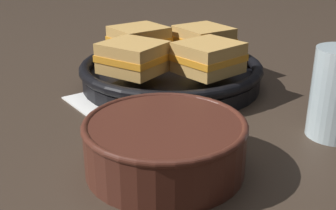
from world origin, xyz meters
The scene contains 9 objects.
ground_plane centered at (0.00, 0.00, 0.00)m, with size 4.00×4.00×0.00m, color #382B21.
napkin centered at (-0.05, 0.01, 0.00)m, with size 0.21×0.18×0.00m.
soup_bowl centered at (0.11, -0.08, 0.03)m, with size 0.18×0.18×0.06m.
spoon centered at (-0.01, 0.01, 0.01)m, with size 0.16×0.06×0.01m.
skillet centered at (-0.09, 0.10, 0.02)m, with size 0.36×0.35×0.04m.
sandwich_near_left centered at (-0.09, 0.02, 0.06)m, with size 0.11×0.10×0.05m.
sandwich_near_right centered at (-0.01, 0.10, 0.06)m, with size 0.08×0.09×0.05m.
sandwich_far_left centered at (-0.10, 0.18, 0.06)m, with size 0.10×0.09×0.05m.
sandwich_far_right centered at (-0.17, 0.09, 0.06)m, with size 0.09×0.09×0.05m.
Camera 1 is at (0.42, -0.34, 0.24)m, focal length 45.00 mm.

